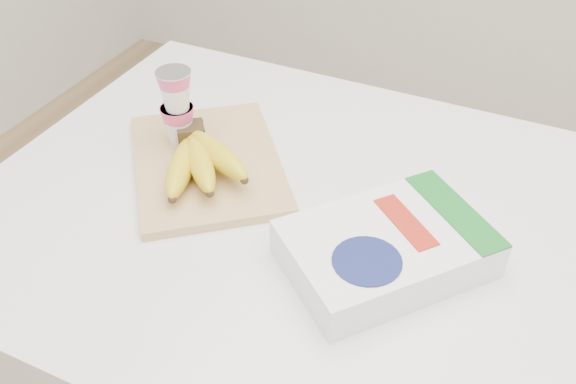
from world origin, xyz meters
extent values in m
cube|color=tan|center=(-0.30, 0.03, 0.97)|extent=(0.40, 0.42, 0.02)
cube|color=#382816|center=(-0.35, 0.06, 1.00)|extent=(0.06, 0.06, 0.03)
ellipsoid|color=gold|center=(-0.31, -0.03, 0.99)|extent=(0.11, 0.19, 0.06)
sphere|color=#382816|center=(-0.28, -0.11, 0.99)|extent=(0.01, 0.01, 0.01)
ellipsoid|color=gold|center=(-0.29, -0.01, 1.00)|extent=(0.16, 0.17, 0.06)
sphere|color=#382816|center=(-0.23, -0.08, 1.00)|extent=(0.01, 0.01, 0.01)
ellipsoid|color=gold|center=(-0.27, 0.01, 1.01)|extent=(0.18, 0.13, 0.06)
sphere|color=#382816|center=(-0.19, -0.03, 1.01)|extent=(0.01, 0.01, 0.01)
cylinder|color=silver|center=(-0.37, 0.06, 1.12)|extent=(0.06, 0.06, 0.00)
cube|color=white|center=(0.06, -0.06, 0.99)|extent=(0.33, 0.34, 0.06)
cube|color=#176A22|center=(0.14, 0.02, 1.02)|extent=(0.18, 0.16, 0.00)
cylinder|color=navy|center=(0.05, -0.13, 1.02)|extent=(0.14, 0.14, 0.00)
cube|color=#AF2214|center=(0.08, -0.03, 1.02)|extent=(0.12, 0.11, 0.00)
camera|label=1|loc=(0.22, -0.73, 1.64)|focal=40.00mm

